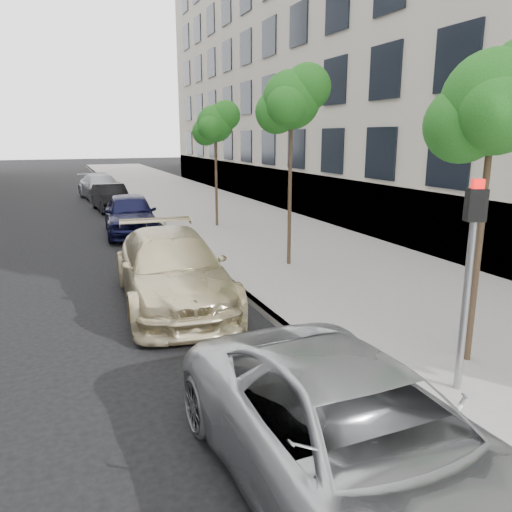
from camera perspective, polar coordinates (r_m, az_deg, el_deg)
ground at (r=5.98m, az=9.83°, el=-23.41°), size 160.00×160.00×0.00m
sidewalk at (r=29.06m, az=-8.12°, el=6.55°), size 6.40×72.00×0.14m
curb at (r=28.48m, az=-14.26°, el=6.13°), size 0.15×72.00×0.14m
tree_near at (r=8.05m, az=25.72°, el=15.53°), size 1.79×1.59×4.78m
tree_mid at (r=13.39m, az=4.16°, el=17.38°), size 1.80×1.60×5.22m
tree_far at (r=19.41m, az=-4.62°, el=14.84°), size 1.72×1.52×4.72m
signal_pole at (r=7.13m, az=23.25°, el=-0.59°), size 0.29×0.26×2.91m
minivan at (r=5.25m, az=11.61°, el=-20.05°), size 2.46×5.10×1.40m
suv at (r=10.93m, az=-9.58°, el=-1.47°), size 2.49×5.45×1.55m
sedan_blue at (r=19.02m, az=-14.19°, el=4.67°), size 2.11×4.57×1.52m
sedan_black at (r=25.29m, az=-16.24°, el=6.41°), size 1.65×4.00×1.29m
sedan_rear at (r=30.21m, az=-17.28°, el=7.55°), size 2.60×5.06×1.41m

